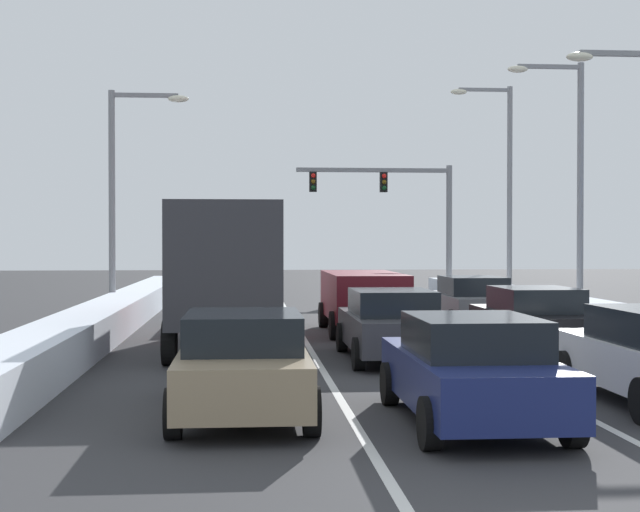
{
  "coord_description": "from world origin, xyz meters",
  "views": [
    {
      "loc": [
        -3.21,
        -6.03,
        2.54
      ],
      "look_at": [
        -0.39,
        28.5,
        1.98
      ],
      "focal_mm": 51.3,
      "sensor_mm": 36.0,
      "label": 1
    }
  ],
  "objects_px": {
    "sedan_charcoal_center_lane_second": "(391,324)",
    "street_lamp_left_mid": "(124,180)",
    "sedan_gray_right_lane_third": "(472,302)",
    "traffic_light_gantry": "(401,201)",
    "box_truck_left_lane_second": "(227,269)",
    "suv_maroon_center_lane_third": "(363,296)",
    "street_lamp_right_far": "(502,174)",
    "suv_silver_left_lane_third": "(237,289)",
    "street_lamp_right_mid": "(571,165)",
    "sedan_black_right_lane_second": "(534,320)",
    "sedan_navy_center_lane_nearest": "(471,369)",
    "sedan_tan_left_lane_nearest": "(243,363)"
  },
  "relations": [
    {
      "from": "suv_maroon_center_lane_third",
      "to": "box_truck_left_lane_second",
      "type": "distance_m",
      "value": 5.37
    },
    {
      "from": "sedan_black_right_lane_second",
      "to": "traffic_light_gantry",
      "type": "bearing_deg",
      "value": 87.48
    },
    {
      "from": "sedan_black_right_lane_second",
      "to": "suv_silver_left_lane_third",
      "type": "bearing_deg",
      "value": 126.31
    },
    {
      "from": "suv_silver_left_lane_third",
      "to": "street_lamp_left_mid",
      "type": "height_order",
      "value": "street_lamp_left_mid"
    },
    {
      "from": "traffic_light_gantry",
      "to": "street_lamp_left_mid",
      "type": "xyz_separation_m",
      "value": [
        -11.53,
        -12.55,
        0.07
      ]
    },
    {
      "from": "sedan_black_right_lane_second",
      "to": "box_truck_left_lane_second",
      "type": "distance_m",
      "value": 7.09
    },
    {
      "from": "traffic_light_gantry",
      "to": "box_truck_left_lane_second",
      "type": "bearing_deg",
      "value": -109.64
    },
    {
      "from": "sedan_black_right_lane_second",
      "to": "suv_maroon_center_lane_third",
      "type": "relative_size",
      "value": 0.92
    },
    {
      "from": "box_truck_left_lane_second",
      "to": "street_lamp_right_mid",
      "type": "bearing_deg",
      "value": 38.36
    },
    {
      "from": "sedan_navy_center_lane_nearest",
      "to": "street_lamp_left_mid",
      "type": "xyz_separation_m",
      "value": [
        -7.17,
        18.48,
        3.81
      ]
    },
    {
      "from": "suv_maroon_center_lane_third",
      "to": "traffic_light_gantry",
      "type": "bearing_deg",
      "value": 77.0
    },
    {
      "from": "suv_maroon_center_lane_third",
      "to": "street_lamp_right_far",
      "type": "xyz_separation_m",
      "value": [
        7.57,
        12.76,
        4.35
      ]
    },
    {
      "from": "street_lamp_left_mid",
      "to": "sedan_navy_center_lane_nearest",
      "type": "bearing_deg",
      "value": -68.8
    },
    {
      "from": "sedan_black_right_lane_second",
      "to": "street_lamp_left_mid",
      "type": "height_order",
      "value": "street_lamp_left_mid"
    },
    {
      "from": "box_truck_left_lane_second",
      "to": "street_lamp_left_mid",
      "type": "bearing_deg",
      "value": 110.59
    },
    {
      "from": "sedan_black_right_lane_second",
      "to": "suv_silver_left_lane_third",
      "type": "relative_size",
      "value": 0.92
    },
    {
      "from": "suv_maroon_center_lane_third",
      "to": "traffic_light_gantry",
      "type": "distance_m",
      "value": 19.17
    },
    {
      "from": "suv_maroon_center_lane_third",
      "to": "street_lamp_right_far",
      "type": "relative_size",
      "value": 0.54
    },
    {
      "from": "sedan_charcoal_center_lane_second",
      "to": "street_lamp_right_far",
      "type": "height_order",
      "value": "street_lamp_right_far"
    },
    {
      "from": "street_lamp_left_mid",
      "to": "street_lamp_right_mid",
      "type": "bearing_deg",
      "value": -2.04
    },
    {
      "from": "sedan_tan_left_lane_nearest",
      "to": "street_lamp_left_mid",
      "type": "relative_size",
      "value": 0.6
    },
    {
      "from": "sedan_navy_center_lane_nearest",
      "to": "sedan_tan_left_lane_nearest",
      "type": "distance_m",
      "value": 3.28
    },
    {
      "from": "suv_silver_left_lane_third",
      "to": "street_lamp_right_far",
      "type": "relative_size",
      "value": 0.54
    },
    {
      "from": "box_truck_left_lane_second",
      "to": "traffic_light_gantry",
      "type": "height_order",
      "value": "traffic_light_gantry"
    },
    {
      "from": "sedan_navy_center_lane_nearest",
      "to": "sedan_tan_left_lane_nearest",
      "type": "xyz_separation_m",
      "value": [
        -3.16,
        0.89,
        0.0
      ]
    },
    {
      "from": "sedan_black_right_lane_second",
      "to": "suv_silver_left_lane_third",
      "type": "distance_m",
      "value": 11.37
    },
    {
      "from": "sedan_black_right_lane_second",
      "to": "street_lamp_right_far",
      "type": "relative_size",
      "value": 0.5
    },
    {
      "from": "sedan_black_right_lane_second",
      "to": "sedan_navy_center_lane_nearest",
      "type": "bearing_deg",
      "value": -113.67
    },
    {
      "from": "box_truck_left_lane_second",
      "to": "traffic_light_gantry",
      "type": "bearing_deg",
      "value": 70.36
    },
    {
      "from": "suv_silver_left_lane_third",
      "to": "traffic_light_gantry",
      "type": "distance_m",
      "value": 16.62
    },
    {
      "from": "sedan_charcoal_center_lane_second",
      "to": "street_lamp_left_mid",
      "type": "height_order",
      "value": "street_lamp_left_mid"
    },
    {
      "from": "sedan_navy_center_lane_nearest",
      "to": "street_lamp_right_mid",
      "type": "height_order",
      "value": "street_lamp_right_mid"
    },
    {
      "from": "suv_silver_left_lane_third",
      "to": "street_lamp_right_mid",
      "type": "distance_m",
      "value": 12.12
    },
    {
      "from": "suv_silver_left_lane_third",
      "to": "sedan_black_right_lane_second",
      "type": "bearing_deg",
      "value": -53.69
    },
    {
      "from": "sedan_black_right_lane_second",
      "to": "sedan_tan_left_lane_nearest",
      "type": "xyz_separation_m",
      "value": [
        -6.49,
        -6.71,
        0.0
      ]
    },
    {
      "from": "street_lamp_right_far",
      "to": "street_lamp_left_mid",
      "type": "bearing_deg",
      "value": -154.94
    },
    {
      "from": "sedan_tan_left_lane_nearest",
      "to": "traffic_light_gantry",
      "type": "height_order",
      "value": "traffic_light_gantry"
    },
    {
      "from": "box_truck_left_lane_second",
      "to": "street_lamp_left_mid",
      "type": "distance_m",
      "value": 10.63
    },
    {
      "from": "sedan_gray_right_lane_third",
      "to": "traffic_light_gantry",
      "type": "height_order",
      "value": "traffic_light_gantry"
    },
    {
      "from": "traffic_light_gantry",
      "to": "sedan_charcoal_center_lane_second",
      "type": "bearing_deg",
      "value": -100.27
    },
    {
      "from": "street_lamp_right_mid",
      "to": "traffic_light_gantry",
      "type": "bearing_deg",
      "value": 105.27
    },
    {
      "from": "sedan_gray_right_lane_third",
      "to": "street_lamp_right_far",
      "type": "bearing_deg",
      "value": 70.05
    },
    {
      "from": "traffic_light_gantry",
      "to": "sedan_navy_center_lane_nearest",
      "type": "bearing_deg",
      "value": -98.0
    },
    {
      "from": "sedan_navy_center_lane_nearest",
      "to": "street_lamp_right_far",
      "type": "xyz_separation_m",
      "value": [
        7.69,
        25.43,
        4.6
      ]
    },
    {
      "from": "sedan_gray_right_lane_third",
      "to": "street_lamp_left_mid",
      "type": "bearing_deg",
      "value": 156.63
    },
    {
      "from": "sedan_charcoal_center_lane_second",
      "to": "traffic_light_gantry",
      "type": "xyz_separation_m",
      "value": [
        4.38,
        24.17,
        3.73
      ]
    },
    {
      "from": "sedan_gray_right_lane_third",
      "to": "traffic_light_gantry",
      "type": "distance_m",
      "value": 17.58
    },
    {
      "from": "sedan_black_right_lane_second",
      "to": "suv_maroon_center_lane_third",
      "type": "bearing_deg",
      "value": 122.31
    },
    {
      "from": "traffic_light_gantry",
      "to": "street_lamp_right_far",
      "type": "distance_m",
      "value": 6.57
    },
    {
      "from": "sedan_black_right_lane_second",
      "to": "street_lamp_left_mid",
      "type": "bearing_deg",
      "value": 133.97
    }
  ]
}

